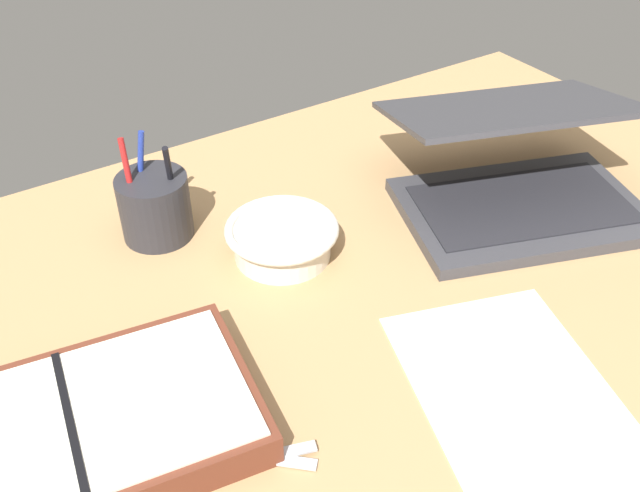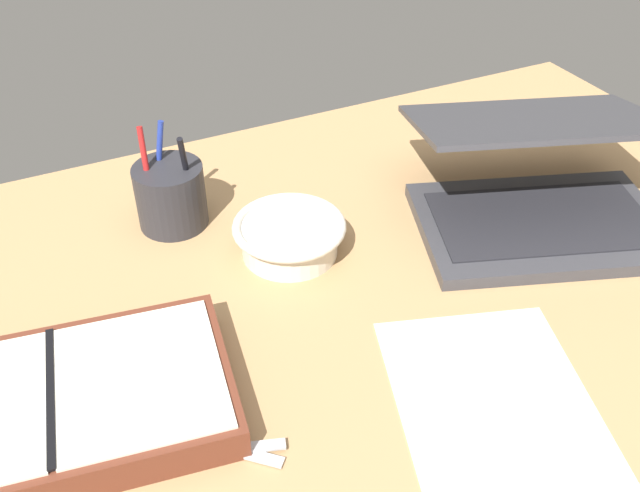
{
  "view_description": "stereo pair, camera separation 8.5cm",
  "coord_description": "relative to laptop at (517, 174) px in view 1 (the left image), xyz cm",
  "views": [
    {
      "loc": [
        -39.52,
        -49.62,
        60.57
      ],
      "look_at": [
        -2.98,
        6.65,
        9.0
      ],
      "focal_mm": 40.0,
      "sensor_mm": 36.0,
      "label": 1
    },
    {
      "loc": [
        -32.16,
        -53.77,
        60.57
      ],
      "look_at": [
        -2.98,
        6.65,
        9.0
      ],
      "focal_mm": 40.0,
      "sensor_mm": 36.0,
      "label": 2
    }
  ],
  "objects": [
    {
      "name": "laptop",
      "position": [
        0.0,
        0.0,
        0.0
      ],
      "size": [
        41.71,
        39.89,
        15.58
      ],
      "rotation": [
        0.0,
        0.0,
        -0.34
      ],
      "color": "#38383D",
      "rests_on": "desk_top"
    },
    {
      "name": "paper_sheet_front",
      "position": [
        -25.61,
        -25.85,
        -4.99
      ],
      "size": [
        28.1,
        33.25,
        0.16
      ],
      "primitive_type": "cube",
      "rotation": [
        0.0,
        0.0,
        -0.31
      ],
      "color": "white",
      "rests_on": "desk_top"
    },
    {
      "name": "desk_top",
      "position": [
        -31.05,
        -7.57,
        -6.07
      ],
      "size": [
        140.0,
        100.0,
        2.0
      ],
      "primitive_type": "cube",
      "color": "tan",
      "rests_on": "ground"
    },
    {
      "name": "bowl",
      "position": [
        -34.26,
        7.81,
        -2.33
      ],
      "size": [
        14.92,
        14.92,
        4.88
      ],
      "color": "silver",
      "rests_on": "desk_top"
    },
    {
      "name": "pen_cup",
      "position": [
        -46.15,
        21.15,
        -0.48
      ],
      "size": [
        9.56,
        9.56,
        14.74
      ],
      "color": "#28282D",
      "rests_on": "desk_top"
    },
    {
      "name": "scissors",
      "position": [
        -55.89,
        -16.77,
        -4.74
      ],
      "size": [
        12.71,
        9.92,
        0.8
      ],
      "rotation": [
        0.0,
        0.0,
        -0.53
      ],
      "color": "#B7B7BC",
      "rests_on": "desk_top"
    },
    {
      "name": "planner",
      "position": [
        -66.83,
        -7.75,
        -2.99
      ],
      "size": [
        38.19,
        25.6,
        4.36
      ],
      "rotation": [
        0.0,
        0.0,
        -0.15
      ],
      "color": "brown",
      "rests_on": "desk_top"
    }
  ]
}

